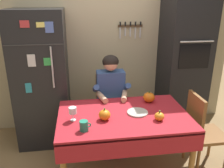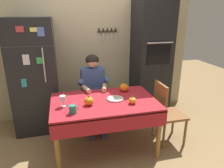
# 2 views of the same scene
# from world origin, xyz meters

# --- Properties ---
(ground_plane) EXTENTS (10.00, 10.00, 0.00)m
(ground_plane) POSITION_xyz_m (0.00, 0.00, 0.00)
(ground_plane) COLOR #93754C
(ground_plane) RESTS_ON ground
(back_wall_assembly) EXTENTS (3.70, 0.13, 2.60)m
(back_wall_assembly) POSITION_xyz_m (0.05, 1.35, 1.30)
(back_wall_assembly) COLOR #BCAD89
(back_wall_assembly) RESTS_ON ground
(refrigerator) EXTENTS (0.68, 0.71, 1.80)m
(refrigerator) POSITION_xyz_m (-0.95, 0.96, 0.90)
(refrigerator) COLOR black
(refrigerator) RESTS_ON ground
(wall_oven) EXTENTS (0.60, 0.64, 2.10)m
(wall_oven) POSITION_xyz_m (1.05, 1.00, 1.05)
(wall_oven) COLOR black
(wall_oven) RESTS_ON ground
(dining_table) EXTENTS (1.40, 0.90, 0.74)m
(dining_table) POSITION_xyz_m (0.00, 0.08, 0.66)
(dining_table) COLOR #9E6B33
(dining_table) RESTS_ON ground
(chair_behind_person) EXTENTS (0.40, 0.40, 0.93)m
(chair_behind_person) POSITION_xyz_m (-0.05, 0.87, 0.51)
(chair_behind_person) COLOR #9E6B33
(chair_behind_person) RESTS_ON ground
(seated_person) EXTENTS (0.47, 0.55, 1.25)m
(seated_person) POSITION_xyz_m (-0.05, 0.68, 0.74)
(seated_person) COLOR #38384C
(seated_person) RESTS_ON ground
(chair_right_side) EXTENTS (0.40, 0.40, 0.93)m
(chair_right_side) POSITION_xyz_m (0.90, 0.05, 0.51)
(chair_right_side) COLOR brown
(chair_right_side) RESTS_ON ground
(coffee_mug) EXTENTS (0.11, 0.08, 0.10)m
(coffee_mug) POSITION_xyz_m (-0.43, -0.17, 0.79)
(coffee_mug) COLOR #237F66
(coffee_mug) RESTS_ON dining_table
(wine_glass) EXTENTS (0.08, 0.08, 0.15)m
(wine_glass) POSITION_xyz_m (-0.54, 0.04, 0.85)
(wine_glass) COLOR white
(wine_glass) RESTS_ON dining_table
(pumpkin_large) EXTENTS (0.12, 0.12, 0.13)m
(pumpkin_large) POSITION_xyz_m (-0.22, 0.01, 0.79)
(pumpkin_large) COLOR orange
(pumpkin_large) RESTS_ON dining_table
(pumpkin_medium) EXTENTS (0.14, 0.14, 0.14)m
(pumpkin_medium) POSITION_xyz_m (0.36, 0.37, 0.80)
(pumpkin_medium) COLOR orange
(pumpkin_medium) RESTS_ON dining_table
(pumpkin_small) EXTENTS (0.10, 0.10, 0.11)m
(pumpkin_small) POSITION_xyz_m (0.34, -0.08, 0.78)
(pumpkin_small) COLOR orange
(pumpkin_small) RESTS_ON dining_table
(serving_tray) EXTENTS (0.23, 0.23, 0.02)m
(serving_tray) POSITION_xyz_m (0.15, 0.10, 0.75)
(serving_tray) COLOR #B7B2A8
(serving_tray) RESTS_ON dining_table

